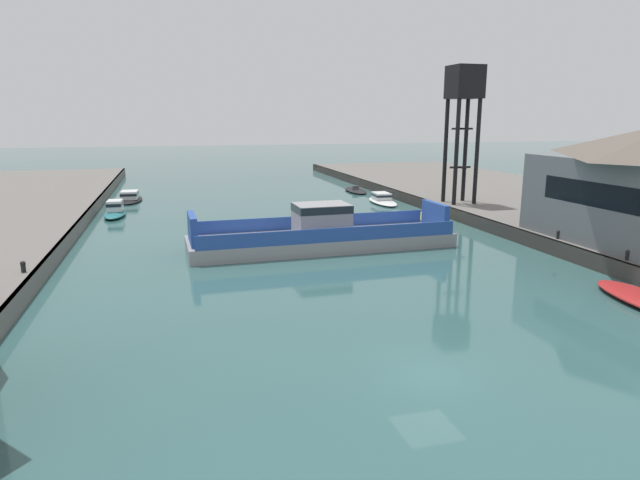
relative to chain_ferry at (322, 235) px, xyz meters
name	(u,v)px	position (x,y,z in m)	size (l,w,h in m)	color
ground_plane	(429,374)	(-1.71, -23.14, -1.10)	(400.00, 400.00, 0.00)	#335B5B
chain_ferry	(322,235)	(0.00, 0.00, 0.00)	(21.77, 6.45, 3.66)	#939399
moored_boat_near_right	(115,210)	(-17.77, 20.22, -0.47)	(2.45, 6.43, 1.71)	#237075
moored_boat_mid_left	(130,197)	(-16.91, 31.28, -0.58)	(3.20, 8.03, 1.38)	black
moored_boat_mid_right	(382,199)	(13.83, 21.49, -0.64)	(3.12, 7.94, 1.26)	white
moored_boat_far_left	(356,190)	(14.08, 32.58, -0.90)	(3.04, 7.78, 0.88)	black
moored_boat_far_right	(426,217)	(13.77, 9.01, -0.80)	(2.95, 6.88, 1.10)	yellow
crane_tower	(464,97)	(19.10, 11.92, 11.58)	(3.20, 3.20, 14.69)	black
bollard_right_aft	(628,254)	(17.27, -13.74, 0.52)	(0.32, 0.32, 0.71)	black
bollard_left_far	(23,266)	(-20.69, -6.41, 0.52)	(0.32, 0.32, 0.71)	black
bollard_right_far	(558,234)	(17.27, -6.93, 0.52)	(0.32, 0.32, 0.71)	black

